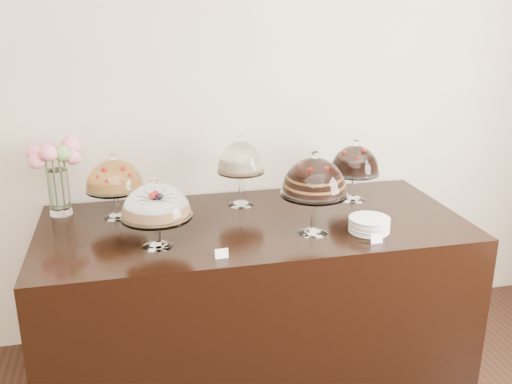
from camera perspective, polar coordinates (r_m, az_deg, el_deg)
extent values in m
cube|color=beige|center=(3.30, -6.95, 9.86)|extent=(5.00, 0.04, 3.00)
cube|color=black|center=(3.17, -0.20, -10.57)|extent=(2.20, 1.00, 0.90)
cone|color=white|center=(2.73, -9.73, -5.09)|extent=(0.15, 0.15, 0.02)
cylinder|color=white|center=(2.70, -9.82, -3.70)|extent=(0.03, 0.03, 0.12)
cylinder|color=white|center=(2.67, -9.89, -2.41)|extent=(0.33, 0.33, 0.01)
cylinder|color=tan|center=(2.66, -9.93, -1.75)|extent=(0.27, 0.27, 0.05)
sphere|color=red|center=(2.68, -8.46, -0.74)|extent=(0.02, 0.02, 0.02)
sphere|color=red|center=(2.70, -11.21, -0.73)|extent=(0.02, 0.02, 0.02)
sphere|color=red|center=(2.58, -10.25, -1.57)|extent=(0.02, 0.02, 0.02)
sphere|color=white|center=(2.62, -10.10, 1.07)|extent=(0.04, 0.04, 0.04)
cone|color=white|center=(2.85, 5.68, -3.85)|extent=(0.15, 0.15, 0.02)
cylinder|color=white|center=(2.81, 5.74, -1.98)|extent=(0.03, 0.03, 0.17)
cylinder|color=white|center=(2.78, 5.80, -0.18)|extent=(0.33, 0.33, 0.01)
cylinder|color=black|center=(2.76, 5.84, 0.98)|extent=(0.24, 0.24, 0.11)
sphere|color=red|center=(2.78, 6.98, 2.42)|extent=(0.02, 0.02, 0.02)
sphere|color=red|center=(2.80, 5.48, 2.61)|extent=(0.02, 0.02, 0.02)
sphere|color=red|center=(2.74, 4.53, 2.28)|extent=(0.02, 0.02, 0.02)
sphere|color=red|center=(2.68, 5.45, 1.88)|extent=(0.02, 0.02, 0.02)
sphere|color=red|center=(2.71, 7.00, 1.97)|extent=(0.02, 0.02, 0.02)
sphere|color=white|center=(2.72, 5.94, 3.71)|extent=(0.04, 0.04, 0.04)
cone|color=white|center=(3.22, -1.50, -1.04)|extent=(0.15, 0.15, 0.02)
cylinder|color=white|center=(3.19, -1.51, 0.58)|extent=(0.03, 0.03, 0.17)
cylinder|color=white|center=(3.16, -1.53, 2.12)|extent=(0.26, 0.26, 0.01)
cylinder|color=beige|center=(3.15, -1.53, 2.79)|extent=(0.21, 0.21, 0.06)
sphere|color=white|center=(3.11, -1.56, 5.38)|extent=(0.04, 0.04, 0.04)
cone|color=white|center=(3.35, 9.68, -0.54)|extent=(0.15, 0.15, 0.02)
cylinder|color=white|center=(3.32, 9.75, 0.75)|extent=(0.03, 0.03, 0.13)
cylinder|color=white|center=(3.30, 9.82, 1.94)|extent=(0.28, 0.28, 0.01)
cylinder|color=black|center=(3.29, 9.86, 2.69)|extent=(0.24, 0.24, 0.08)
sphere|color=red|center=(3.32, 10.78, 3.64)|extent=(0.02, 0.02, 0.02)
sphere|color=red|center=(3.30, 8.85, 3.66)|extent=(0.02, 0.02, 0.02)
sphere|color=red|center=(3.21, 10.10, 3.20)|extent=(0.02, 0.02, 0.02)
sphere|color=white|center=(3.26, 9.99, 4.84)|extent=(0.04, 0.04, 0.04)
cone|color=white|center=(3.13, -13.70, -2.21)|extent=(0.15, 0.15, 0.02)
cylinder|color=white|center=(3.10, -13.81, -0.89)|extent=(0.03, 0.03, 0.13)
cylinder|color=white|center=(3.08, -13.91, 0.34)|extent=(0.31, 0.31, 0.01)
cylinder|color=#C6853A|center=(3.07, -13.95, 0.83)|extent=(0.25, 0.25, 0.04)
sphere|color=red|center=(3.08, -12.78, 1.59)|extent=(0.02, 0.02, 0.02)
sphere|color=red|center=(3.12, -13.71, 1.77)|extent=(0.02, 0.02, 0.02)
sphere|color=red|center=(3.11, -14.91, 1.58)|extent=(0.02, 0.02, 0.02)
sphere|color=red|center=(3.04, -15.22, 1.20)|extent=(0.02, 0.02, 0.02)
sphere|color=red|center=(3.00, -14.29, 1.01)|extent=(0.02, 0.02, 0.02)
sphere|color=red|center=(3.01, -13.05, 1.21)|extent=(0.02, 0.02, 0.02)
sphere|color=white|center=(3.03, -14.16, 3.44)|extent=(0.04, 0.04, 0.04)
cylinder|color=white|center=(3.22, -19.09, 0.00)|extent=(0.11, 0.11, 0.25)
cylinder|color=#476B2D|center=(3.20, -18.42, 0.94)|extent=(0.01, 0.01, 0.27)
sphere|color=pink|center=(3.16, -17.89, 3.33)|extent=(0.08, 0.08, 0.08)
cylinder|color=#476B2D|center=(3.23, -18.53, 1.52)|extent=(0.01, 0.01, 0.32)
sphere|color=pink|center=(3.22, -18.12, 4.46)|extent=(0.10, 0.10, 0.10)
cylinder|color=#476B2D|center=(3.26, -19.51, 1.25)|extent=(0.01, 0.01, 0.29)
sphere|color=pink|center=(3.27, -20.08, 3.88)|extent=(0.10, 0.10, 0.10)
cylinder|color=#476B2D|center=(3.23, -20.10, 1.12)|extent=(0.01, 0.01, 0.29)
sphere|color=pink|center=(3.22, -21.28, 3.64)|extent=(0.09, 0.09, 0.09)
cylinder|color=#476B2D|center=(3.20, -20.03, 0.73)|extent=(0.01, 0.01, 0.27)
sphere|color=pink|center=(3.15, -21.15, 2.91)|extent=(0.08, 0.08, 0.08)
cylinder|color=#476B2D|center=(3.17, -19.48, 1.09)|extent=(0.01, 0.01, 0.32)
sphere|color=pink|center=(3.10, -20.04, 3.69)|extent=(0.09, 0.09, 0.09)
cylinder|color=#476B2D|center=(3.18, -18.92, 1.10)|extent=(0.01, 0.01, 0.31)
sphere|color=#688F45|center=(3.12, -18.89, 3.69)|extent=(0.09, 0.09, 0.09)
cylinder|color=white|center=(2.90, 11.20, -3.84)|extent=(0.20, 0.20, 0.01)
cylinder|color=white|center=(2.90, 11.21, -3.64)|extent=(0.19, 0.19, 0.01)
cylinder|color=white|center=(2.90, 11.23, -3.44)|extent=(0.20, 0.20, 0.01)
cylinder|color=white|center=(2.89, 11.24, -3.24)|extent=(0.19, 0.19, 0.01)
cylinder|color=white|center=(2.89, 11.25, -3.04)|extent=(0.20, 0.20, 0.01)
cylinder|color=white|center=(2.88, 11.27, -2.83)|extent=(0.19, 0.19, 0.01)
cylinder|color=white|center=(2.88, 11.28, -2.63)|extent=(0.20, 0.20, 0.01)
cube|color=white|center=(2.57, -3.46, -6.17)|extent=(0.06, 0.02, 0.04)
cube|color=white|center=(2.77, 11.97, -4.61)|extent=(0.06, 0.02, 0.04)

